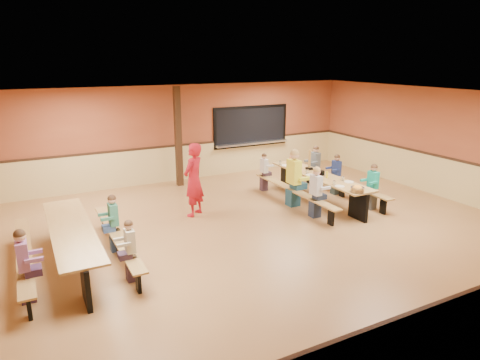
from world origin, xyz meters
TOP-DOWN VIEW (x-y plane):
  - ground at (0.00, 0.00)m, footprint 12.00×12.00m
  - room_envelope at (0.00, 0.00)m, footprint 12.04×10.04m
  - kitchen_pass_through at (2.60, 4.96)m, footprint 2.78×0.28m
  - structural_post at (-0.20, 4.40)m, footprint 0.18×0.18m
  - cafeteria_table_main at (2.65, 1.20)m, footprint 1.91×3.70m
  - cafeteria_table_second at (-3.77, 0.32)m, footprint 1.91×3.70m
  - seated_child_white_left at (1.82, 0.27)m, footprint 0.39×0.32m
  - seated_adult_yellow at (1.82, 1.22)m, footprint 0.50×0.41m
  - seated_child_grey_left at (1.82, 2.74)m, footprint 0.32×0.26m
  - seated_child_teal_right at (3.47, 0.06)m, footprint 0.35×0.29m
  - seated_child_navy_right at (3.47, 1.49)m, footprint 0.34×0.28m
  - seated_child_char_right at (3.47, 2.47)m, footprint 0.37×0.30m
  - seated_child_purple_sec at (-4.60, -0.70)m, footprint 0.38×0.31m
  - seated_child_green_sec at (-2.95, 0.57)m, footprint 0.35×0.29m
  - seated_child_tan_sec at (-2.95, -0.80)m, footprint 0.32×0.26m
  - standing_woman at (-0.77, 1.75)m, footprint 0.79×0.75m
  - punch_pitcher at (2.61, 2.47)m, footprint 0.16×0.16m
  - chip_bowl at (2.48, -0.45)m, footprint 0.32×0.32m
  - napkin_dispenser at (2.68, 1.16)m, footprint 0.10×0.14m
  - condiment_mustard at (2.65, 0.89)m, footprint 0.06×0.06m
  - condiment_ketchup at (2.58, 1.16)m, footprint 0.06×0.06m
  - table_paddle at (2.76, 1.81)m, footprint 0.16×0.16m
  - place_settings at (2.65, 1.20)m, footprint 0.65×3.30m

SIDE VIEW (x-z plane):
  - ground at x=0.00m, z-range 0.00..0.00m
  - cafeteria_table_main at x=2.65m, z-range 0.16..0.90m
  - cafeteria_table_second at x=-3.77m, z-range 0.16..0.90m
  - seated_child_grey_left at x=1.82m, z-range 0.00..1.10m
  - seated_child_tan_sec at x=-2.95m, z-range 0.00..1.12m
  - seated_child_navy_right at x=3.47m, z-range 0.00..1.15m
  - seated_child_green_sec at x=-2.95m, z-range 0.00..1.17m
  - seated_child_teal_right at x=3.47m, z-range 0.00..1.18m
  - seated_child_char_right at x=3.47m, z-range 0.00..1.22m
  - seated_child_purple_sec at x=-4.60m, z-range 0.00..1.22m
  - seated_child_white_left at x=1.82m, z-range 0.00..1.25m
  - room_envelope at x=0.00m, z-range -0.82..2.20m
  - seated_adult_yellow at x=1.82m, z-range 0.00..1.49m
  - place_settings at x=2.65m, z-range 0.74..0.85m
  - napkin_dispenser at x=2.68m, z-range 0.74..0.87m
  - chip_bowl at x=2.48m, z-range 0.74..0.89m
  - condiment_mustard at x=2.65m, z-range 0.74..0.91m
  - condiment_ketchup at x=2.58m, z-range 0.74..0.91m
  - punch_pitcher at x=2.61m, z-range 0.74..0.96m
  - table_paddle at x=2.76m, z-range 0.60..1.16m
  - standing_woman at x=-0.77m, z-range 0.00..1.82m
  - kitchen_pass_through at x=2.60m, z-range 0.80..2.18m
  - structural_post at x=-0.20m, z-range 0.00..3.00m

